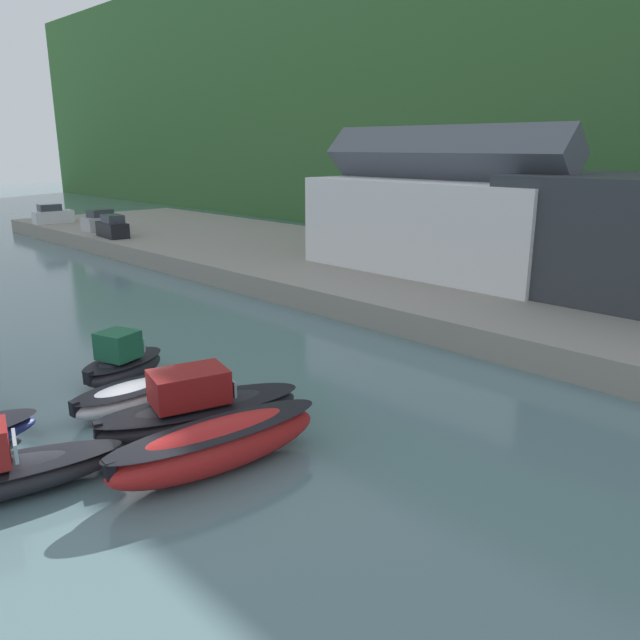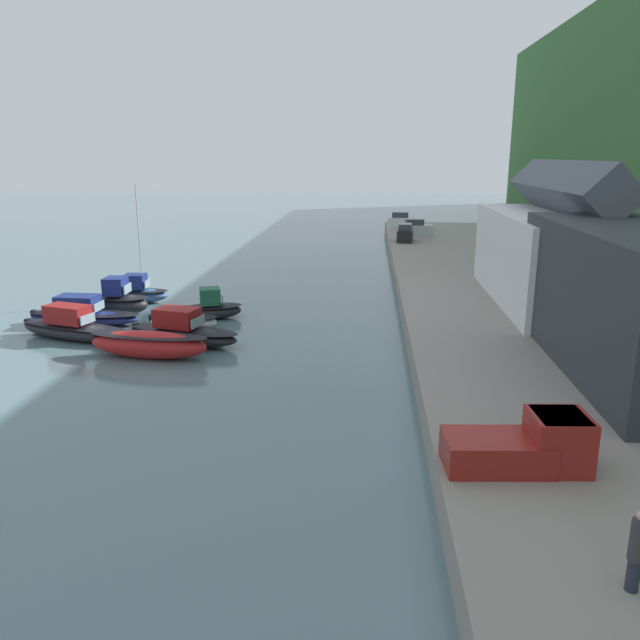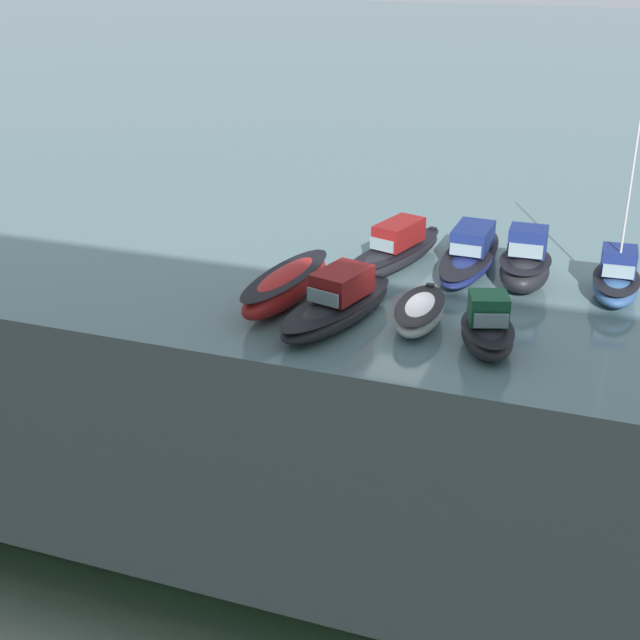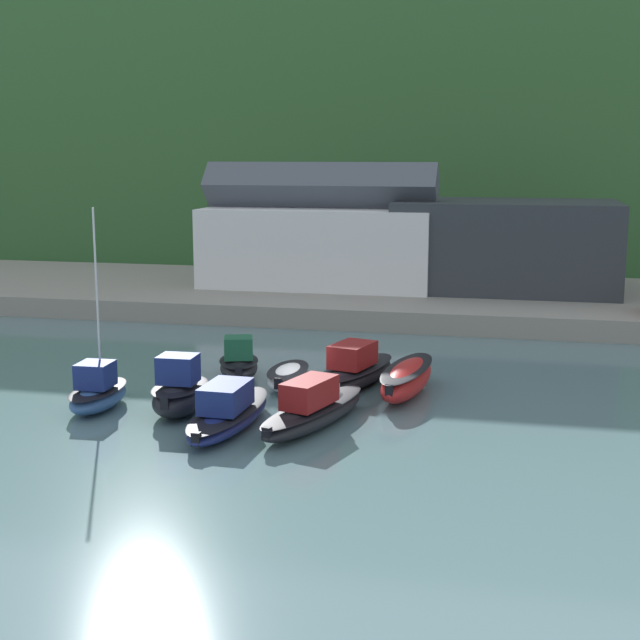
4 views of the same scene
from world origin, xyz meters
name	(u,v)px [view 4 (image 4 of 4)]	position (x,y,z in m)	size (l,w,h in m)	color
ground_plane	(304,390)	(0.00, 0.00, 0.00)	(320.00, 320.00, 0.00)	slate
hillside_backdrop	(444,113)	(0.00, 76.07, 17.13)	(240.00, 58.61, 34.26)	#386633
quay_promenade	(383,298)	(0.00, 26.00, 0.74)	(117.73, 21.03, 1.48)	gray
harbor_clubhouse	(320,240)	(-5.24, 26.38, 5.15)	(18.63, 8.46, 9.85)	white
yacht_club_building	(506,245)	(9.35, 28.08, 4.91)	(16.93, 11.15, 6.88)	#2D3338
moored_boat_0	(239,363)	(-4.06, 1.70, 0.82)	(3.27, 4.60, 2.29)	black
moored_boat_1	(288,376)	(-0.96, 0.39, 0.58)	(2.15, 4.82, 1.08)	white
moored_boat_2	(355,370)	(2.41, 1.34, 0.84)	(4.28, 8.00, 2.34)	black
moored_boat_3	(407,379)	(5.27, 0.16, 0.87)	(2.79, 7.55, 1.65)	red
moored_boat_4	(98,392)	(-8.69, -5.59, 0.86)	(2.34, 4.85, 9.53)	#33568E
moored_boat_5	(180,392)	(-4.56, -5.54, 1.07)	(2.55, 4.39, 2.87)	black
moored_boat_6	(228,412)	(-1.69, -7.05, 0.74)	(2.61, 8.21, 2.11)	navy
moored_boat_7	(313,410)	(1.91, -6.05, 0.81)	(4.27, 8.56, 2.26)	black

